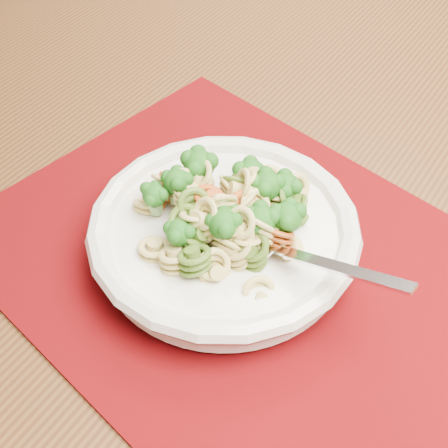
# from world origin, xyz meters

# --- Properties ---
(dining_table) EXTENTS (1.70, 1.44, 0.77)m
(dining_table) POSITION_xyz_m (-0.26, 0.06, 0.67)
(dining_table) COLOR #533317
(dining_table) RESTS_ON ground
(placemat) EXTENTS (0.59, 0.56, 0.00)m
(placemat) POSITION_xyz_m (-0.29, -0.09, 0.78)
(placemat) COLOR #540306
(placemat) RESTS_ON dining_table
(pasta_bowl) EXTENTS (0.24, 0.24, 0.05)m
(pasta_bowl) POSITION_xyz_m (-0.30, -0.09, 0.81)
(pasta_bowl) COLOR silver
(pasta_bowl) RESTS_ON placemat
(pasta_broccoli_heap) EXTENTS (0.20, 0.20, 0.06)m
(pasta_broccoli_heap) POSITION_xyz_m (-0.30, -0.09, 0.82)
(pasta_broccoli_heap) COLOR tan
(pasta_broccoli_heap) RESTS_ON pasta_bowl
(fork) EXTENTS (0.17, 0.11, 0.08)m
(fork) POSITION_xyz_m (-0.27, -0.11, 0.82)
(fork) COLOR silver
(fork) RESTS_ON pasta_bowl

